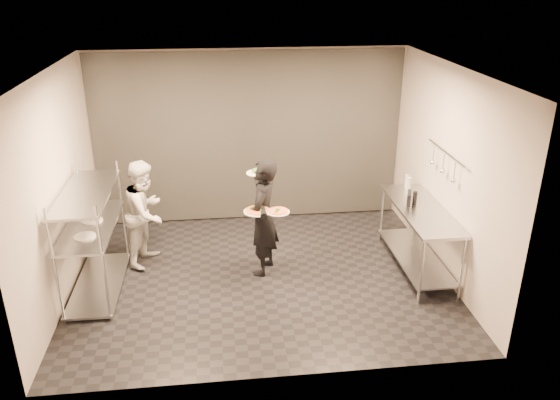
{
  "coord_description": "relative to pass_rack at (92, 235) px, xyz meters",
  "views": [
    {
      "loc": [
        -0.5,
        -6.46,
        3.9
      ],
      "look_at": [
        0.27,
        0.08,
        1.1
      ],
      "focal_mm": 35.0,
      "sensor_mm": 36.0,
      "label": 1
    }
  ],
  "objects": [
    {
      "name": "salad_plate",
      "position": [
        2.14,
        0.46,
        0.6
      ],
      "size": [
        0.27,
        0.27,
        0.07
      ],
      "color": "white",
      "rests_on": "waiter"
    },
    {
      "name": "pizza_plate_near",
      "position": [
        2.11,
        -0.02,
        0.24
      ],
      "size": [
        0.35,
        0.35,
        0.05
      ],
      "color": "white",
      "rests_on": "waiter"
    },
    {
      "name": "utensil_rail",
      "position": [
        4.58,
        0.0,
        0.78
      ],
      "size": [
        0.07,
        1.2,
        0.31
      ],
      "color": "silver",
      "rests_on": "room_shell"
    },
    {
      "name": "pos_monitor",
      "position": [
        4.21,
        0.17,
        0.24
      ],
      "size": [
        0.12,
        0.24,
        0.17
      ],
      "primitive_type": "cube",
      "rotation": [
        0.0,
        0.0,
        -0.33
      ],
      "color": "black",
      "rests_on": "prep_counter"
    },
    {
      "name": "waiter",
      "position": [
        2.2,
        0.17,
        0.05
      ],
      "size": [
        0.59,
        0.7,
        1.63
      ],
      "primitive_type": "imported",
      "rotation": [
        0.0,
        0.0,
        -1.97
      ],
      "color": "black",
      "rests_on": "ground"
    },
    {
      "name": "bottle_dark",
      "position": [
        4.27,
        0.12,
        0.25
      ],
      "size": [
        0.06,
        0.06,
        0.2
      ],
      "primitive_type": "cylinder",
      "color": "black",
      "rests_on": "prep_counter"
    },
    {
      "name": "room_shell",
      "position": [
        2.15,
        1.18,
        0.63
      ],
      "size": [
        5.0,
        4.0,
        2.8
      ],
      "color": "black",
      "rests_on": "ground"
    },
    {
      "name": "pizza_plate_far",
      "position": [
        2.38,
        -0.09,
        0.25
      ],
      "size": [
        0.29,
        0.29,
        0.05
      ],
      "color": "white",
      "rests_on": "waiter"
    },
    {
      "name": "bottle_green",
      "position": [
        4.32,
        0.52,
        0.28
      ],
      "size": [
        0.07,
        0.07,
        0.25
      ],
      "primitive_type": "cylinder",
      "color": "#919E91",
      "rests_on": "prep_counter"
    },
    {
      "name": "pass_rack",
      "position": [
        0.0,
        0.0,
        0.0
      ],
      "size": [
        0.6,
        1.6,
        1.5
      ],
      "color": "silver",
      "rests_on": "ground"
    },
    {
      "name": "bottle_clear",
      "position": [
        4.39,
        0.77,
        0.25
      ],
      "size": [
        0.06,
        0.06,
        0.2
      ],
      "primitive_type": "cylinder",
      "color": "#919E91",
      "rests_on": "prep_counter"
    },
    {
      "name": "prep_counter",
      "position": [
        4.33,
        0.0,
        -0.14
      ],
      "size": [
        0.6,
        1.8,
        0.92
      ],
      "color": "silver",
      "rests_on": "ground"
    },
    {
      "name": "chef",
      "position": [
        0.6,
        0.66,
        -0.01
      ],
      "size": [
        0.79,
        0.89,
        1.52
      ],
      "primitive_type": "imported",
      "rotation": [
        0.0,
        0.0,
        1.22
      ],
      "color": "beige",
      "rests_on": "ground"
    }
  ]
}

